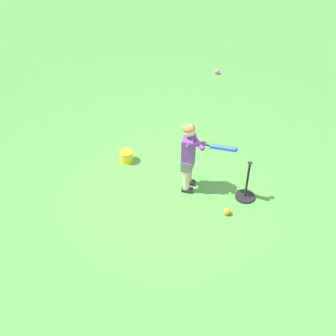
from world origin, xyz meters
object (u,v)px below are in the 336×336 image
(play_ball_by_bucket, at_px, (227,212))
(batting_tee, at_px, (246,192))
(play_ball_midfield, at_px, (217,71))
(toy_bucket, at_px, (126,156))
(child_batter, at_px, (191,152))

(play_ball_by_bucket, xyz_separation_m, batting_tee, (0.20, -0.39, 0.06))
(play_ball_midfield, bearing_deg, toy_bucket, 128.29)
(child_batter, distance_m, play_ball_by_bucket, 0.95)
(play_ball_midfield, bearing_deg, batting_tee, 158.93)
(batting_tee, xyz_separation_m, toy_bucket, (1.42, 1.29, -0.01))
(child_batter, xyz_separation_m, toy_bucket, (0.93, 0.65, -0.55))
(play_ball_midfield, height_order, toy_bucket, toy_bucket)
(child_batter, xyz_separation_m, play_ball_by_bucket, (-0.68, -0.25, -0.60))
(batting_tee, bearing_deg, play_ball_midfield, -21.07)
(child_batter, relative_size, play_ball_midfield, 10.84)
(play_ball_midfield, bearing_deg, play_ball_by_bucket, 154.80)
(child_batter, height_order, batting_tee, child_batter)
(play_ball_by_bucket, bearing_deg, toy_bucket, 29.09)
(child_batter, xyz_separation_m, batting_tee, (-0.48, -0.65, -0.55))
(play_ball_midfield, relative_size, batting_tee, 0.16)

